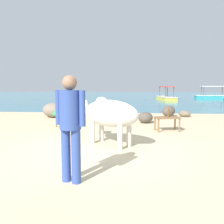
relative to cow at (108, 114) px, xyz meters
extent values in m
cube|color=#CCB78E|center=(-0.18, -0.43, -0.79)|extent=(18.00, 14.00, 0.04)
cube|color=teal|center=(-0.18, 21.57, -0.81)|extent=(60.00, 36.00, 0.03)
cylinder|color=beige|center=(-0.41, 0.10, -0.47)|extent=(0.12, 0.12, 0.60)
cylinder|color=beige|center=(-0.21, 0.37, -0.47)|extent=(0.12, 0.12, 0.60)
cylinder|color=beige|center=(0.31, -0.44, -0.47)|extent=(0.12, 0.12, 0.60)
cylinder|color=beige|center=(0.51, -0.17, -0.47)|extent=(0.12, 0.12, 0.60)
ellipsoid|color=beige|center=(0.05, -0.03, 0.01)|extent=(1.68, 1.47, 0.65)
ellipsoid|color=beige|center=(-0.77, 0.57, 0.12)|extent=(0.51, 0.47, 0.31)
cone|color=beige|center=(-0.86, 0.45, 0.25)|extent=(0.15, 0.15, 0.11)
cone|color=beige|center=(-0.67, 0.70, 0.25)|extent=(0.15, 0.15, 0.11)
ellipsoid|color=beige|center=(-0.18, 0.14, 0.29)|extent=(0.40, 0.39, 0.22)
cube|color=brown|center=(1.70, 1.87, -0.34)|extent=(0.83, 0.59, 0.04)
cylinder|color=brown|center=(1.99, 2.11, -0.57)|extent=(0.05, 0.05, 0.41)
cylinder|color=brown|center=(2.07, 1.76, -0.57)|extent=(0.05, 0.05, 0.41)
cylinder|color=brown|center=(1.33, 1.97, -0.57)|extent=(0.05, 0.05, 0.41)
cylinder|color=brown|center=(1.40, 1.62, -0.57)|extent=(0.05, 0.05, 0.41)
cylinder|color=brown|center=(1.75, 1.93, -0.21)|extent=(0.07, 0.07, 0.22)
cylinder|color=brown|center=(1.75, 1.93, -0.07)|extent=(0.03, 0.03, 0.06)
cylinder|color=red|center=(1.75, 1.93, -0.04)|extent=(0.03, 0.03, 0.02)
cylinder|color=brown|center=(-1.96, 2.72, -0.70)|extent=(0.04, 0.04, 0.14)
cylinder|color=brown|center=(-1.44, 2.62, -0.70)|extent=(0.04, 0.04, 0.14)
cylinder|color=brown|center=(-2.03, 2.31, -0.60)|extent=(0.04, 0.04, 0.34)
cylinder|color=brown|center=(-1.52, 2.22, -0.60)|extent=(0.04, 0.04, 0.34)
cube|color=#339356|center=(-1.74, 2.47, -0.53)|extent=(0.59, 0.52, 0.21)
cube|color=#339356|center=(-1.79, 2.16, -0.20)|extent=(0.60, 0.55, 0.23)
cylinder|color=#334C99|center=(-0.27, -2.37, -0.36)|extent=(0.14, 0.14, 0.82)
cylinder|color=#334C99|center=(-0.44, -2.31, -0.36)|extent=(0.14, 0.14, 0.82)
cylinder|color=#334C99|center=(-0.35, -2.34, 0.34)|extent=(0.32, 0.32, 0.58)
cylinder|color=#334C99|center=(-0.16, -2.41, 0.37)|extent=(0.09, 0.09, 0.52)
cylinder|color=#334C99|center=(-0.55, -2.27, 0.37)|extent=(0.09, 0.09, 0.52)
sphere|color=#997051|center=(-0.35, -2.34, 0.74)|extent=(0.22, 0.22, 0.22)
ellipsoid|color=brown|center=(2.27, 5.29, -0.51)|extent=(0.83, 0.89, 0.51)
ellipsoid|color=#756651|center=(2.99, 5.32, -0.63)|extent=(0.64, 0.56, 0.28)
ellipsoid|color=brown|center=(1.11, 3.42, -0.56)|extent=(0.70, 0.67, 0.42)
ellipsoid|color=gray|center=(-2.91, 4.73, -0.45)|extent=(1.40, 1.35, 0.65)
cube|color=teal|center=(9.17, 20.46, -0.66)|extent=(3.62, 1.17, 0.28)
cube|color=white|center=(9.17, 20.46, -0.50)|extent=(3.69, 1.22, 0.04)
cylinder|color=brown|center=(8.10, 20.06, -0.04)|extent=(0.06, 0.06, 0.95)
cylinder|color=brown|center=(8.08, 20.83, -0.04)|extent=(0.06, 0.06, 0.95)
cylinder|color=brown|center=(10.24, 20.87, -0.04)|extent=(0.06, 0.06, 0.95)
cube|color=silver|center=(9.17, 20.46, 0.46)|extent=(2.54, 0.98, 0.06)
cube|color=gold|center=(3.92, 17.61, -0.66)|extent=(1.52, 3.70, 0.28)
cube|color=white|center=(3.92, 17.61, -0.50)|extent=(1.58, 3.78, 0.04)
cylinder|color=brown|center=(3.41, 18.64, -0.04)|extent=(0.06, 0.06, 0.95)
cylinder|color=brown|center=(4.17, 18.73, -0.04)|extent=(0.06, 0.06, 0.95)
cylinder|color=brown|center=(3.66, 16.49, -0.04)|extent=(0.06, 0.06, 0.95)
cylinder|color=brown|center=(4.43, 16.58, -0.04)|extent=(0.06, 0.06, 0.95)
cube|color=red|center=(3.92, 17.61, 0.46)|extent=(1.23, 2.61, 0.06)
camera|label=1|loc=(0.54, -5.85, 0.72)|focal=38.96mm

